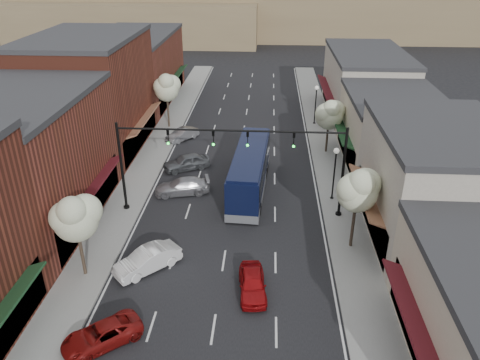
% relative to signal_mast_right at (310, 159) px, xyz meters
% --- Properties ---
extents(ground, '(160.00, 160.00, 0.00)m').
position_rel_signal_mast_right_xyz_m(ground, '(-5.62, -8.00, -4.62)').
color(ground, black).
rests_on(ground, ground).
extents(sidewalk_left, '(2.80, 73.00, 0.15)m').
position_rel_signal_mast_right_xyz_m(sidewalk_left, '(-14.02, 10.50, -4.55)').
color(sidewalk_left, gray).
rests_on(sidewalk_left, ground).
extents(sidewalk_right, '(2.80, 73.00, 0.15)m').
position_rel_signal_mast_right_xyz_m(sidewalk_right, '(2.78, 10.50, -4.55)').
color(sidewalk_right, gray).
rests_on(sidewalk_right, ground).
extents(curb_left, '(0.25, 73.00, 0.17)m').
position_rel_signal_mast_right_xyz_m(curb_left, '(-12.62, 10.50, -4.55)').
color(curb_left, gray).
rests_on(curb_left, ground).
extents(curb_right, '(0.25, 73.00, 0.17)m').
position_rel_signal_mast_right_xyz_m(curb_right, '(1.38, 10.50, -4.55)').
color(curb_right, gray).
rests_on(curb_right, ground).
extents(bldg_left_midnear, '(10.14, 14.10, 9.40)m').
position_rel_signal_mast_right_xyz_m(bldg_left_midnear, '(-19.85, -2.00, 0.03)').
color(bldg_left_midnear, brown).
rests_on(bldg_left_midnear, ground).
extents(bldg_left_midfar, '(10.14, 14.10, 10.90)m').
position_rel_signal_mast_right_xyz_m(bldg_left_midfar, '(-19.86, 12.00, 0.78)').
color(bldg_left_midfar, maroon).
rests_on(bldg_left_midfar, ground).
extents(bldg_left_far, '(10.14, 18.10, 8.40)m').
position_rel_signal_mast_right_xyz_m(bldg_left_far, '(-19.84, 28.00, -0.46)').
color(bldg_left_far, brown).
rests_on(bldg_left_far, ground).
extents(bldg_right_midnear, '(9.14, 12.10, 7.90)m').
position_rel_signal_mast_right_xyz_m(bldg_right_midnear, '(8.10, -2.00, -0.72)').
color(bldg_right_midnear, '#B6AD9C').
rests_on(bldg_right_midnear, ground).
extents(bldg_right_midfar, '(9.14, 12.10, 6.40)m').
position_rel_signal_mast_right_xyz_m(bldg_right_midfar, '(8.08, 10.00, -1.46)').
color(bldg_right_midfar, beige).
rests_on(bldg_right_midfar, ground).
extents(bldg_right_far, '(9.14, 16.10, 7.40)m').
position_rel_signal_mast_right_xyz_m(bldg_right_far, '(8.09, 24.00, -0.96)').
color(bldg_right_far, '#B6AD9C').
rests_on(bldg_right_far, ground).
extents(hill_far, '(120.00, 30.00, 12.00)m').
position_rel_signal_mast_right_xyz_m(hill_far, '(-5.62, 82.00, 1.38)').
color(hill_far, '#7A6647').
rests_on(hill_far, ground).
extents(hill_near, '(50.00, 20.00, 8.00)m').
position_rel_signal_mast_right_xyz_m(hill_near, '(-30.62, 70.00, -0.62)').
color(hill_near, '#7A6647').
rests_on(hill_near, ground).
extents(signal_mast_right, '(8.22, 0.46, 7.00)m').
position_rel_signal_mast_right_xyz_m(signal_mast_right, '(0.00, 0.00, 0.00)').
color(signal_mast_right, black).
rests_on(signal_mast_right, ground).
extents(signal_mast_left, '(8.22, 0.46, 7.00)m').
position_rel_signal_mast_right_xyz_m(signal_mast_left, '(-11.24, 0.00, 0.00)').
color(signal_mast_left, black).
rests_on(signal_mast_left, ground).
extents(tree_right_near, '(2.85, 2.65, 5.95)m').
position_rel_signal_mast_right_xyz_m(tree_right_near, '(2.73, -4.05, -0.17)').
color(tree_right_near, '#47382B').
rests_on(tree_right_near, ground).
extents(tree_right_far, '(2.85, 2.65, 5.43)m').
position_rel_signal_mast_right_xyz_m(tree_right_far, '(2.73, 11.95, -0.63)').
color(tree_right_far, '#47382B').
rests_on(tree_right_far, ground).
extents(tree_left_near, '(2.85, 2.65, 5.69)m').
position_rel_signal_mast_right_xyz_m(tree_left_near, '(-13.87, -8.05, -0.40)').
color(tree_left_near, '#47382B').
rests_on(tree_left_near, ground).
extents(tree_left_far, '(2.85, 2.65, 6.13)m').
position_rel_signal_mast_right_xyz_m(tree_left_far, '(-13.87, 17.95, -0.02)').
color(tree_left_far, '#47382B').
rests_on(tree_left_far, ground).
extents(lamp_post_near, '(0.44, 0.44, 4.44)m').
position_rel_signal_mast_right_xyz_m(lamp_post_near, '(2.18, 2.50, -1.62)').
color(lamp_post_near, black).
rests_on(lamp_post_near, ground).
extents(lamp_post_far, '(0.44, 0.44, 4.44)m').
position_rel_signal_mast_right_xyz_m(lamp_post_far, '(2.18, 20.00, -1.62)').
color(lamp_post_far, black).
rests_on(lamp_post_far, ground).
extents(coach_bus, '(3.15, 11.39, 3.44)m').
position_rel_signal_mast_right_xyz_m(coach_bus, '(-4.39, 3.83, -2.82)').
color(coach_bus, black).
rests_on(coach_bus, ground).
extents(red_hatchback, '(1.89, 3.91, 1.29)m').
position_rel_signal_mast_right_xyz_m(red_hatchback, '(-3.69, -8.94, -3.98)').
color(red_hatchback, '#9A0B0D').
rests_on(red_hatchback, ground).
extents(parked_car_a, '(4.29, 3.97, 1.12)m').
position_rel_signal_mast_right_xyz_m(parked_car_a, '(-11.09, -13.31, -4.06)').
color(parked_car_a, maroon).
rests_on(parked_car_a, ground).
extents(parked_car_b, '(4.08, 4.02, 1.40)m').
position_rel_signal_mast_right_xyz_m(parked_car_b, '(-10.23, -7.17, -3.92)').
color(parked_car_b, white).
rests_on(parked_car_b, ground).
extents(parked_car_c, '(4.73, 2.78, 1.29)m').
position_rel_signal_mast_right_xyz_m(parked_car_c, '(-9.82, 2.84, -3.98)').
color(parked_car_c, '#A0A0A5').
rests_on(parked_car_c, ground).
extents(parked_car_d, '(4.45, 3.37, 1.41)m').
position_rel_signal_mast_right_xyz_m(parked_car_d, '(-10.22, 7.42, -3.92)').
color(parked_car_d, '#54575B').
rests_on(parked_car_d, ground).
extents(parked_car_e, '(3.29, 3.70, 1.22)m').
position_rel_signal_mast_right_xyz_m(parked_car_e, '(-11.82, 14.44, -4.01)').
color(parked_car_e, gray).
rests_on(parked_car_e, ground).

